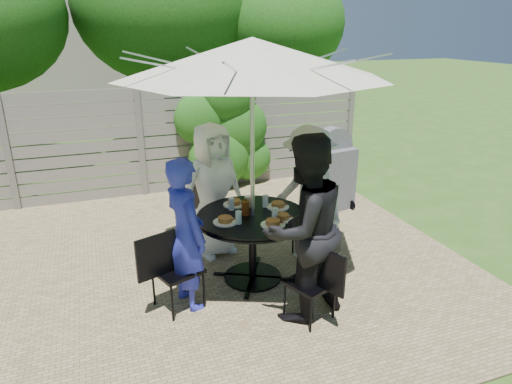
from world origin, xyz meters
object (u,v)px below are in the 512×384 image
object	(u,v)px
person_right	(308,196)
glass_back	(231,204)
patio_table	(253,235)
chair_back	(209,229)
umbrella	(252,58)
plate_front	(273,223)
person_front	(304,229)
plate_back	(234,203)
syrup_jug	(245,208)
chair_left	(177,285)
chair_right	(314,237)
plate_extra	(283,217)
person_left	(186,234)
plate_left	(225,221)
person_back	(213,191)
plate_right	(278,206)
glass_left	(239,218)
glass_front	(275,214)
coffee_cup	(248,202)
chair_front	(311,297)
bbq_grill	(331,172)

from	to	relation	value
person_right	glass_back	xyz separation A→B (m)	(-0.97, -0.02, 0.03)
patio_table	chair_back	distance (m)	1.01
umbrella	plate_front	xyz separation A→B (m)	(0.10, -0.34, -1.64)
person_front	plate_back	bearing A→B (deg)	-90.00
person_front	syrup_jug	size ratio (longest dim) A/B	11.75
chair_left	patio_table	bearing A→B (deg)	-3.85
chair_right	syrup_jug	world-z (taller)	syrup_jug
syrup_jug	plate_extra	bearing A→B (deg)	-38.75
chair_right	patio_table	bearing A→B (deg)	-3.44
person_left	syrup_jug	size ratio (longest dim) A/B	10.07
person_left	plate_back	xyz separation A→B (m)	(0.69, 0.58, 0.03)
chair_back	plate_extra	size ratio (longest dim) A/B	3.92
plate_left	plate_front	world-z (taller)	same
chair_back	person_right	size ratio (longest dim) A/B	0.55
glass_back	person_left	bearing A→B (deg)	-143.49
person_back	person_right	world-z (taller)	person_back
plate_right	person_left	bearing A→B (deg)	-163.19
person_back	chair_right	distance (m)	1.40
umbrella	person_left	distance (m)	1.87
glass_back	chair_back	bearing A→B (deg)	98.38
person_right	glass_left	xyz separation A→B (m)	(-1.01, -0.42, 0.03)
person_left	plate_back	world-z (taller)	person_left
glass_back	glass_front	bearing A→B (deg)	-51.19
umbrella	syrup_jug	world-z (taller)	umbrella
person_right	coffee_cup	distance (m)	0.76
person_back	chair_front	bearing A→B (deg)	-89.96
chair_front	glass_back	bearing A→B (deg)	-0.76
person_right	plate_right	xyz separation A→B (m)	(-0.45, -0.14, -0.02)
person_right	bbq_grill	xyz separation A→B (m)	(1.10, 1.42, -0.25)
plate_back	glass_front	distance (m)	0.63
glass_left	plate_front	bearing A→B (deg)	-27.69
chair_right	bbq_grill	bearing A→B (deg)	-145.45
person_front	plate_right	xyz separation A→B (m)	(0.10, 0.90, -0.11)
person_back	coffee_cup	size ratio (longest dim) A/B	14.23
bbq_grill	chair_back	bearing A→B (deg)	-171.25
chair_front	glass_front	size ratio (longest dim) A/B	5.96
plate_right	plate_extra	xyz separation A→B (m)	(-0.09, -0.34, 0.00)
glass_back	patio_table	bearing A→B (deg)	-51.19
chair_back	glass_back	distance (m)	0.93
plate_extra	person_right	bearing A→B (deg)	41.58
person_left	plate_back	size ratio (longest dim) A/B	6.20
plate_extra	coffee_cup	distance (m)	0.53
person_front	glass_left	xyz separation A→B (m)	(-0.46, 0.62, -0.06)
chair_right	syrup_jug	size ratio (longest dim) A/B	5.42
glass_left	coffee_cup	distance (m)	0.48
coffee_cup	syrup_jug	bearing A→B (deg)	-116.45
chair_left	glass_back	bearing A→B (deg)	12.95
chair_back	plate_left	xyz separation A→B (m)	(-0.07, -1.03, 0.55)
plate_front	bbq_grill	bearing A→B (deg)	48.24
chair_back	plate_front	distance (m)	1.44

